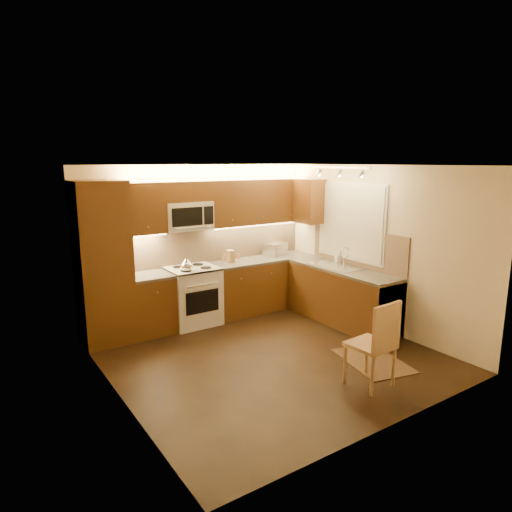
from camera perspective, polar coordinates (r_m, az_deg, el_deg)
floor at (r=6.20m, az=1.72°, el=-12.42°), size 4.00×4.00×0.01m
ceiling at (r=5.66m, az=1.87°, el=11.34°), size 4.00×4.00×0.01m
wall_back at (r=7.49m, az=-7.15°, el=1.76°), size 4.00×0.01×2.50m
wall_front at (r=4.39m, az=17.23°, el=-5.90°), size 4.00×0.01×2.50m
wall_left at (r=4.95m, az=-17.45°, el=-3.93°), size 0.01×4.00×2.50m
wall_right at (r=7.13m, az=14.98°, el=0.94°), size 0.01×4.00×2.50m
pantry at (r=6.66m, az=-18.71°, el=-0.92°), size 0.70×0.60×2.30m
base_cab_back_left at (r=7.03m, az=-13.12°, el=-6.01°), size 0.62×0.60×0.86m
counter_back_left at (r=6.91m, az=-13.29°, el=-2.46°), size 0.62×0.60×0.04m
base_cab_back_right at (r=7.93m, az=0.72°, el=-3.65°), size 1.92×0.60×0.86m
counter_back_right at (r=7.82m, az=0.73°, el=-0.47°), size 1.92×0.60×0.04m
base_cab_right at (r=7.38m, az=10.76°, el=-5.07°), size 0.60×2.00×0.86m
counter_right at (r=7.26m, az=10.89°, el=-1.66°), size 0.60×2.00×0.04m
dishwasher at (r=6.92m, az=14.83°, el=-6.39°), size 0.58×0.60×0.84m
backsplash_back at (r=7.65m, az=-4.76°, el=1.64°), size 3.30×0.02×0.60m
backsplash_right at (r=7.40m, az=12.59°, el=1.05°), size 0.02×2.00×0.60m
upper_cab_back_left at (r=6.86m, az=-14.06°, el=5.85°), size 0.62×0.35×0.75m
upper_cab_back_right at (r=7.78m, az=0.22°, el=6.87°), size 1.92×0.35×0.75m
upper_cab_bridge at (r=7.10m, az=-8.86°, el=8.04°), size 0.76×0.35×0.31m
upper_cab_right_corner at (r=7.91m, az=6.72°, el=6.88°), size 0.35×0.50×0.75m
stove at (r=7.26m, az=-7.95°, el=-5.00°), size 0.76×0.65×0.92m
microwave at (r=7.12m, az=-8.72°, el=5.02°), size 0.76×0.38×0.44m
window_frame at (r=7.43m, az=11.87°, el=4.26°), size 0.03×1.44×1.24m
window_blinds at (r=7.42m, az=11.76°, el=4.25°), size 0.02×1.36×1.16m
sink at (r=7.34m, az=10.10°, el=-0.72°), size 0.52×0.86×0.15m
faucet at (r=7.45m, az=11.12°, el=0.01°), size 0.20×0.04×0.30m
track_light_bar at (r=6.96m, az=10.51°, el=10.92°), size 0.04×1.20×0.03m
kettle at (r=6.89m, az=-8.78°, el=-1.06°), size 0.24×0.24×0.21m
toaster_oven at (r=8.08m, az=2.39°, el=0.88°), size 0.44×0.38×0.23m
knife_block at (r=7.53m, az=-3.26°, el=-0.03°), size 0.10×0.15×0.20m
spice_jar_a at (r=7.68m, az=-3.85°, el=-0.23°), size 0.05×0.05×0.09m
spice_jar_b at (r=7.69m, az=-4.01°, el=-0.17°), size 0.05×0.05×0.10m
spice_jar_c at (r=7.59m, az=-4.22°, el=-0.34°), size 0.05×0.05×0.10m
spice_jar_d at (r=7.77m, az=-2.23°, el=-0.04°), size 0.05×0.05×0.10m
soap_bottle at (r=7.66m, az=10.26°, el=-0.09°), size 0.09×0.09×0.18m
rug at (r=6.22m, az=14.52°, el=-12.68°), size 0.88×1.12×0.01m
dining_chair at (r=5.43m, az=14.22°, el=-10.55°), size 0.48×0.48×1.03m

